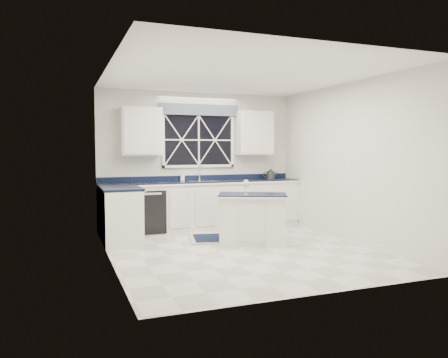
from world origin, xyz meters
name	(u,v)px	position (x,y,z in m)	size (l,w,h in m)	color
ground	(242,249)	(0.00, 0.00, 0.00)	(4.50, 4.50, 0.00)	silver
back_wall	(198,160)	(0.00, 2.25, 1.35)	(4.00, 0.10, 2.70)	beige
base_cabinets	(189,208)	(-0.33, 1.78, 0.45)	(3.99, 1.60, 0.90)	silver
countertop	(203,182)	(0.00, 1.95, 0.92)	(3.98, 0.64, 0.04)	black
dishwasher	(147,211)	(-1.10, 1.95, 0.41)	(0.60, 0.58, 0.82)	black
window	(199,136)	(0.00, 2.20, 1.83)	(1.65, 0.09, 1.26)	black
upper_cabinets	(201,132)	(0.00, 2.08, 1.90)	(3.10, 0.34, 0.90)	silver
faucet	(200,172)	(0.00, 2.14, 1.10)	(0.05, 0.20, 0.30)	silver
island	(252,219)	(0.34, 0.35, 0.42)	(1.29, 1.08, 0.83)	silver
rug	(230,238)	(0.15, 0.86, 0.01)	(1.58, 1.15, 0.02)	#A4A4A0
kettle	(270,174)	(1.53, 2.04, 1.04)	(0.29, 0.24, 0.22)	#2F2F32
wine_glass	(246,184)	(0.19, 0.28, 1.00)	(0.10, 0.10, 0.25)	silver
soap_bottle	(182,177)	(-0.36, 2.17, 1.02)	(0.08, 0.08, 0.17)	silver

